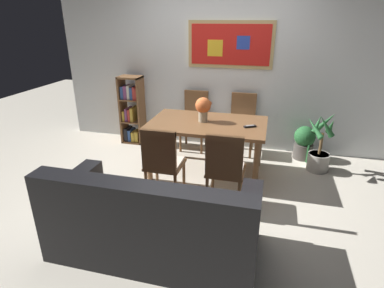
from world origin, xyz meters
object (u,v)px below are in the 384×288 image
Objects in this scene: dining_chair_near_left at (162,160)px; flower_vase at (203,107)px; potted_ivy at (304,142)px; dining_table at (207,129)px; dining_chair_near_right at (225,166)px; tv_remote at (250,126)px; dining_chair_far_right at (242,118)px; bookshelf at (132,111)px; potted_palm at (319,151)px; leather_couch at (153,224)px; dining_chair_far_left at (195,115)px.

dining_chair_near_left is 0.98m from flower_vase.
dining_table is at bearing -147.95° from potted_ivy.
dining_chair_near_right reaches higher than potted_ivy.
dining_chair_near_left is 1.19m from tv_remote.
dining_table is at bearing -113.07° from dining_chair_far_right.
bookshelf is 1.34× the size of potted_palm.
bookshelf is 3.51× the size of flower_vase.
bookshelf is 2.17m from tv_remote.
dining_chair_far_right is 1.00× the size of dining_chair_near_right.
leather_couch is at bearing -120.11° from potted_ivy.
dining_chair_near_left is 0.82× the size of bookshelf.
leather_couch is 1.62× the size of bookshelf.
flower_vase reaches higher than dining_chair_near_left.
dining_chair_near_right is 1.09× the size of potted_palm.
dining_chair_far_left is at bearing 95.58° from leather_couch.
potted_ivy is (1.30, 0.82, -0.37)m from dining_table.
dining_table is 0.94m from dining_chair_far_right.
dining_chair_far_right is at bearing 1.56° from dining_chair_far_left.
dining_table is 1.57m from potted_palm.
dining_chair_near_left reaches higher than potted_ivy.
leather_couch is 5.69× the size of flower_vase.
dining_table is at bearing -65.92° from dining_chair_far_left.
dining_chair_far_left is 0.51× the size of leather_couch.
dining_chair_far_left reaches higher than dining_table.
dining_chair_near_right is at bearing 59.09° from leather_couch.
dining_chair_near_left is 1.81× the size of potted_ivy.
bookshelf is 1.62m from flower_vase.
bookshelf is at bearing -178.24° from dining_chair_far_right.
leather_couch is 1.79m from tv_remote.
bookshelf is 2.94m from potted_palm.
potted_palm reaches higher than dining_table.
dining_chair_near_right is 1.91m from potted_ivy.
dining_chair_far_right is 5.81× the size of tv_remote.
dining_chair_far_left is 1.91m from potted_palm.
dining_chair_near_left is at bearing -137.64° from tv_remote.
potted_palm is (1.47, 0.44, -0.34)m from dining_table.
potted_ivy is at bearing -2.99° from dining_chair_far_right.
leather_couch reaches higher than tv_remote.
dining_chair_near_left is 0.51× the size of leather_couch.
dining_table is 0.83× the size of leather_couch.
potted_ivy is (0.93, -0.05, -0.28)m from dining_chair_far_right.
potted_ivy is at bearing 45.68° from dining_chair_near_left.
bookshelf reaches higher than potted_ivy.
dining_chair_far_left is 0.82× the size of bookshelf.
dining_table is 9.59× the size of tv_remote.
flower_vase reaches higher than dining_chair_far_right.
dining_chair_far_right and dining_chair_near_left have the same top height.
dining_chair_near_right is at bearing -119.70° from potted_ivy.
dining_chair_far_right is 2.58m from leather_couch.
tv_remote is (0.92, -0.90, 0.19)m from dining_chair_far_left.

